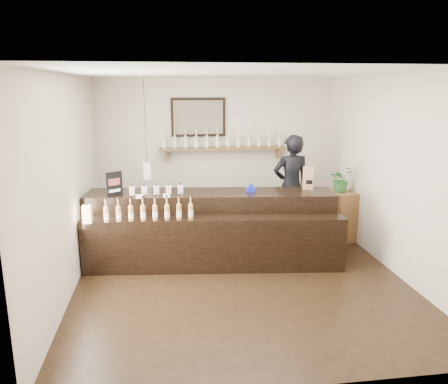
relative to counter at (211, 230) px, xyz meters
The scene contains 10 objects.
ground 0.82m from the counter, 59.62° to the right, with size 5.00×5.00×0.00m, color black.
room_shell 1.37m from the counter, 59.62° to the right, with size 5.00×5.00×5.00m.
back_wall_decor 2.21m from the counter, 84.33° to the left, with size 2.66×0.96×1.69m.
counter is the anchor object (origin of this frame).
promo_sign 1.61m from the counter, behind, with size 0.22×0.16×0.36m.
paper_bag 1.72m from the counter, ahead, with size 0.19×0.16×0.35m.
tape_dispenser 0.88m from the counter, ahead, with size 0.14×0.06×0.12m.
side_cabinet 2.42m from the counter, 15.89° to the left, with size 0.59×0.70×0.87m.
potted_plant 2.49m from the counter, 15.89° to the left, with size 0.40×0.35×0.44m, color #2C6E2C.
shopkeeper 1.91m from the counter, 32.72° to the left, with size 0.75×0.50×2.07m, color black.
Camera 1 is at (-1.01, -5.77, 2.62)m, focal length 35.00 mm.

